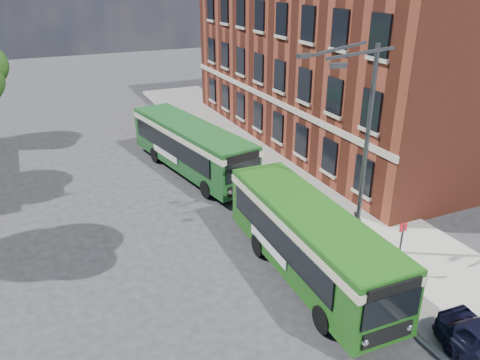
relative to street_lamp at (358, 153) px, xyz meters
name	(u,v)px	position (x,y,z in m)	size (l,w,h in m)	color
ground	(228,257)	(-4.84, 2.00, -4.79)	(120.00, 120.00, 0.00)	#262628
pavement	(280,167)	(2.16, 10.00, -4.72)	(6.00, 48.00, 0.15)	gray
kerb_line	(236,176)	(-0.89, 10.00, -4.79)	(0.12, 48.00, 0.01)	beige
brick_office	(344,41)	(9.16, 14.00, 2.18)	(12.10, 26.00, 14.20)	maroon
street_lamp	(358,153)	(0.00, 0.00, 0.00)	(2.96, 2.38, 9.00)	#3C3F42
bus_stop_sign	(400,246)	(0.76, -2.20, -3.28)	(0.35, 0.08, 2.52)	#3C3F42
bus_front	(309,236)	(-2.42, -0.52, -2.96)	(2.83, 10.05, 3.02)	#1C5516
bus_rear	(191,144)	(-3.11, 11.83, -2.96)	(4.52, 11.46, 3.02)	#184F1E
pedestrian_a	(345,235)	(-0.24, 0.02, -3.71)	(0.68, 0.45, 1.86)	black
pedestrian_b	(355,226)	(0.86, 0.72, -3.91)	(0.71, 0.55, 1.46)	black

